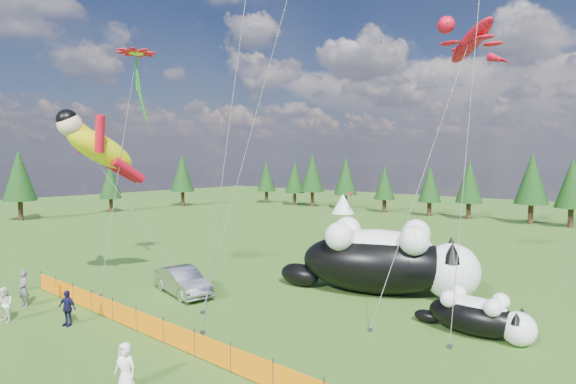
% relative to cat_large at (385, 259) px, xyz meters
% --- Properties ---
extents(ground, '(160.00, 160.00, 0.00)m').
position_rel_cat_large_xyz_m(ground, '(-4.70, -9.05, -1.95)').
color(ground, black).
rests_on(ground, ground).
extents(safety_fence, '(22.06, 0.06, 1.10)m').
position_rel_cat_large_xyz_m(safety_fence, '(-4.70, -12.05, -1.45)').
color(safety_fence, '#262626').
rests_on(safety_fence, ground).
extents(tree_line, '(90.00, 4.00, 8.00)m').
position_rel_cat_large_xyz_m(tree_line, '(-4.70, 35.95, 2.05)').
color(tree_line, black).
rests_on(tree_line, ground).
extents(cat_large, '(10.90, 6.81, 4.10)m').
position_rel_cat_large_xyz_m(cat_large, '(0.00, 0.00, 0.00)').
color(cat_large, black).
rests_on(cat_large, ground).
extents(cat_small, '(5.16, 1.90, 1.86)m').
position_rel_cat_large_xyz_m(cat_small, '(5.95, -3.00, -1.06)').
color(cat_small, black).
rests_on(cat_small, ground).
extents(car, '(4.73, 2.47, 1.48)m').
position_rel_cat_large_xyz_m(car, '(-8.63, -7.37, -1.21)').
color(car, '#A3A3A8').
rests_on(car, ground).
extents(spectator_a, '(0.74, 0.54, 1.88)m').
position_rel_cat_large_xyz_m(spectator_a, '(-13.10, -13.90, -1.01)').
color(spectator_a, '#5B5A60').
rests_on(spectator_a, ground).
extents(spectator_b, '(0.87, 0.62, 1.64)m').
position_rel_cat_large_xyz_m(spectator_b, '(-11.33, -15.35, -1.13)').
color(spectator_b, white).
rests_on(spectator_b, ground).
extents(spectator_c, '(1.06, 0.77, 1.62)m').
position_rel_cat_large_xyz_m(spectator_c, '(-8.72, -13.68, -1.14)').
color(spectator_c, '#141437').
rests_on(spectator_c, ground).
extents(spectator_e, '(0.89, 0.72, 1.57)m').
position_rel_cat_large_xyz_m(spectator_e, '(-1.47, -15.06, -1.17)').
color(spectator_e, white).
rests_on(spectator_e, ground).
extents(superhero_kite, '(7.17, 5.81, 11.20)m').
position_rel_cat_large_xyz_m(superhero_kite, '(-13.06, -9.60, 6.17)').
color(superhero_kite, '#F5EA0C').
rests_on(superhero_kite, ground).
extents(gecko_kite, '(6.26, 11.55, 16.14)m').
position_rel_cat_large_xyz_m(gecko_kite, '(3.44, 2.82, 11.94)').
color(gecko_kite, red).
rests_on(gecko_kite, ground).
extents(flower_kite, '(3.18, 5.15, 14.34)m').
position_rel_cat_large_xyz_m(flower_kite, '(-13.10, -7.17, 11.86)').
color(flower_kite, red).
rests_on(flower_kite, ground).
extents(diamond_kite_a, '(1.12, 7.78, 19.22)m').
position_rel_cat_large_xyz_m(diamond_kite_a, '(-5.74, -1.78, 14.79)').
color(diamond_kite_a, '#0B53AF').
rests_on(diamond_kite_a, ground).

